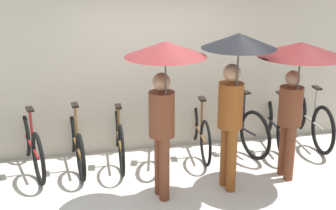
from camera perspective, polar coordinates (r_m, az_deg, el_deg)
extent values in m
plane|color=beige|center=(6.06, 1.83, -11.48)|extent=(30.00, 30.00, 0.00)
cube|color=#B2A893|center=(7.27, -1.69, 3.90)|extent=(13.06, 0.12, 2.44)
torus|color=black|center=(7.51, -17.08, -3.27)|extent=(0.22, 0.72, 0.73)
torus|color=black|center=(6.53, -15.52, -6.33)|extent=(0.22, 0.72, 0.73)
cylinder|color=maroon|center=(7.02, -16.35, -4.70)|extent=(0.28, 1.04, 0.04)
cylinder|color=maroon|center=(6.74, -16.28, -2.96)|extent=(0.04, 0.04, 0.58)
cube|color=black|center=(6.64, -16.51, -0.49)|extent=(0.13, 0.22, 0.03)
cylinder|color=maroon|center=(7.40, -17.31, -0.85)|extent=(0.04, 0.04, 0.67)
cylinder|color=maroon|center=(7.30, -17.55, 1.64)|extent=(0.43, 0.13, 0.03)
torus|color=black|center=(7.49, -11.66, -3.13)|extent=(0.12, 0.67, 0.67)
torus|color=black|center=(6.51, -10.58, -6.31)|extent=(0.12, 0.67, 0.67)
cylinder|color=brown|center=(7.00, -11.16, -4.61)|extent=(0.13, 1.05, 0.04)
cylinder|color=brown|center=(6.71, -11.12, -2.70)|extent=(0.04, 0.04, 0.63)
cube|color=black|center=(6.61, -11.29, -0.01)|extent=(0.11, 0.21, 0.03)
cylinder|color=brown|center=(7.38, -11.81, -0.86)|extent=(0.04, 0.04, 0.63)
cylinder|color=brown|center=(7.29, -11.96, 1.47)|extent=(0.44, 0.07, 0.03)
torus|color=black|center=(7.57, -6.36, -2.34)|extent=(0.08, 0.74, 0.74)
torus|color=black|center=(6.57, -5.70, -5.53)|extent=(0.08, 0.74, 0.74)
cylinder|color=brown|center=(7.07, -6.06, -3.82)|extent=(0.09, 1.08, 0.04)
cylinder|color=brown|center=(6.80, -6.01, -2.37)|extent=(0.04, 0.04, 0.52)
cube|color=black|center=(6.71, -6.08, -0.17)|extent=(0.10, 0.20, 0.03)
cylinder|color=brown|center=(7.47, -6.45, -0.06)|extent=(0.04, 0.04, 0.63)
cylinder|color=brown|center=(7.38, -6.53, 2.27)|extent=(0.44, 0.05, 0.03)
torus|color=black|center=(7.66, -1.04, -2.01)|extent=(0.21, 0.73, 0.73)
torus|color=black|center=(6.68, -1.04, -5.07)|extent=(0.21, 0.73, 0.73)
cylinder|color=black|center=(7.17, -1.04, -3.44)|extent=(0.25, 1.04, 0.04)
cylinder|color=black|center=(6.92, -1.05, -2.19)|extent=(0.04, 0.04, 0.47)
cube|color=black|center=(6.84, -1.06, -0.24)|extent=(0.13, 0.21, 0.03)
cylinder|color=black|center=(7.56, -1.05, 0.28)|extent=(0.04, 0.04, 0.64)
cylinder|color=black|center=(7.47, -1.06, 2.62)|extent=(0.44, 0.12, 0.03)
torus|color=black|center=(7.80, 3.11, -1.85)|extent=(0.11, 0.69, 0.69)
torus|color=black|center=(6.87, 4.60, -4.67)|extent=(0.11, 0.69, 0.69)
cylinder|color=brown|center=(7.33, 3.81, -3.17)|extent=(0.14, 1.01, 0.04)
cylinder|color=brown|center=(7.07, 4.12, -1.54)|extent=(0.04, 0.04, 0.57)
cube|color=black|center=(6.98, 4.18, 0.77)|extent=(0.11, 0.21, 0.03)
cylinder|color=brown|center=(7.70, 3.15, 0.35)|extent=(0.04, 0.04, 0.63)
cylinder|color=brown|center=(7.61, 3.19, 2.60)|extent=(0.44, 0.07, 0.03)
torus|color=black|center=(7.92, 6.42, -1.36)|extent=(0.23, 0.75, 0.76)
torus|color=black|center=(7.17, 10.55, -3.64)|extent=(0.23, 0.75, 0.76)
cylinder|color=black|center=(7.54, 8.38, -2.44)|extent=(0.25, 0.96, 0.04)
cylinder|color=black|center=(7.31, 9.22, -0.72)|extent=(0.04, 0.04, 0.58)
cube|color=black|center=(7.22, 9.34, 1.58)|extent=(0.13, 0.22, 0.03)
cylinder|color=black|center=(7.82, 6.49, 0.75)|extent=(0.04, 0.04, 0.61)
cylinder|color=black|center=(7.74, 6.57, 2.90)|extent=(0.43, 0.13, 0.03)
torus|color=black|center=(8.22, 11.82, -1.10)|extent=(0.16, 0.71, 0.70)
torus|color=black|center=(7.29, 14.04, -3.75)|extent=(0.16, 0.71, 0.70)
cylinder|color=black|center=(7.75, 12.86, -2.35)|extent=(0.19, 1.04, 0.04)
cylinder|color=black|center=(7.49, 13.41, -0.79)|extent=(0.04, 0.04, 0.57)
cube|color=black|center=(7.41, 13.58, 1.41)|extent=(0.12, 0.21, 0.03)
cylinder|color=black|center=(8.12, 11.97, 1.11)|extent=(0.04, 0.04, 0.66)
cylinder|color=black|center=(8.04, 12.12, 3.37)|extent=(0.44, 0.09, 0.03)
torus|color=black|center=(8.52, 15.39, -0.47)|extent=(0.13, 0.77, 0.77)
torus|color=black|center=(7.62, 18.37, -2.93)|extent=(0.13, 0.77, 0.77)
cylinder|color=#A59E93|center=(8.07, 16.79, -1.63)|extent=(0.14, 1.05, 0.04)
cylinder|color=#A59E93|center=(7.82, 17.51, -0.10)|extent=(0.04, 0.04, 0.57)
cube|color=black|center=(7.74, 17.72, 2.02)|extent=(0.11, 0.21, 0.03)
cylinder|color=#A59E93|center=(8.44, 15.56, 1.48)|extent=(0.04, 0.04, 0.60)
cylinder|color=#A59E93|center=(8.36, 15.73, 3.46)|extent=(0.44, 0.07, 0.03)
cylinder|color=brown|center=(6.03, -1.04, -7.17)|extent=(0.13, 0.13, 0.83)
cylinder|color=brown|center=(5.88, -0.45, -7.87)|extent=(0.13, 0.13, 0.83)
cylinder|color=brown|center=(5.69, -0.78, -1.13)|extent=(0.32, 0.32, 0.57)
sphere|color=#997051|center=(5.57, -0.80, 2.88)|extent=(0.22, 0.22, 0.22)
cylinder|color=#332D28|center=(5.45, -0.30, 2.26)|extent=(0.02, 0.02, 0.71)
cone|color=#591919|center=(5.35, -0.31, 6.85)|extent=(0.95, 0.95, 0.18)
cylinder|color=brown|center=(6.29, 6.98, -6.10)|extent=(0.13, 0.13, 0.86)
cylinder|color=brown|center=(6.14, 7.75, -6.72)|extent=(0.13, 0.13, 0.86)
cylinder|color=brown|center=(5.96, 7.63, -0.04)|extent=(0.32, 0.32, 0.59)
sphere|color=tan|center=(5.84, 7.80, 3.92)|extent=(0.22, 0.22, 0.22)
cylinder|color=#332D28|center=(5.73, 8.44, 3.31)|extent=(0.02, 0.02, 0.72)
cone|color=black|center=(5.64, 8.65, 7.76)|extent=(0.90, 0.90, 0.18)
cylinder|color=brown|center=(6.75, 13.92, -5.17)|extent=(0.13, 0.13, 0.78)
cylinder|color=brown|center=(6.61, 14.64, -5.74)|extent=(0.13, 0.13, 0.78)
cylinder|color=brown|center=(6.46, 14.71, -0.12)|extent=(0.32, 0.32, 0.53)
sphere|color=#997051|center=(6.35, 14.98, 3.19)|extent=(0.20, 0.20, 0.20)
cylinder|color=#332D28|center=(6.24, 15.58, 2.71)|extent=(0.02, 0.02, 0.68)
cone|color=#591919|center=(6.15, 15.91, 6.56)|extent=(1.12, 1.12, 0.18)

